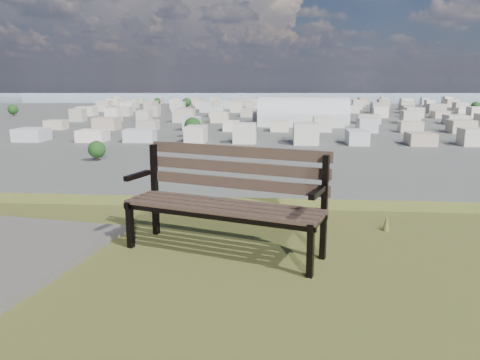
{
  "coord_description": "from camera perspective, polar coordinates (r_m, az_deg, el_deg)",
  "views": [
    {
      "loc": [
        1.19,
        -1.88,
        26.64
      ],
      "look_at": [
        0.67,
        4.36,
        25.3
      ],
      "focal_mm": 35.0,
      "sensor_mm": 36.0,
      "label": 1
    }
  ],
  "objects": [
    {
      "name": "city_blocks",
      "position": [
        397.01,
        4.62,
        8.66
      ],
      "size": [
        395.0,
        361.0,
        7.0
      ],
      "color": "silver",
      "rests_on": "ground"
    },
    {
      "name": "far_hills",
      "position": [
        1406.18,
        2.26,
        11.98
      ],
      "size": [
        2050.0,
        340.0,
        60.0
      ],
      "color": "#8999AA",
      "rests_on": "ground"
    },
    {
      "name": "arena",
      "position": [
        284.09,
        7.71,
        7.62
      ],
      "size": [
        54.14,
        25.21,
        22.38
      ],
      "rotation": [
        0.0,
        0.0,
        -0.05
      ],
      "color": "silver",
      "rests_on": "ground"
    },
    {
      "name": "park_bench",
      "position": [
        4.51,
        -1.55,
        -1.7
      ],
      "size": [
        2.01,
        1.19,
        1.0
      ],
      "rotation": [
        0.0,
        0.0,
        -0.32
      ],
      "color": "#483729",
      "rests_on": "hilltop_mesa"
    },
    {
      "name": "bay_water",
      "position": [
        902.28,
        4.74,
        10.3
      ],
      "size": [
        2400.0,
        700.0,
        0.12
      ],
      "primitive_type": "cube",
      "color": "gray",
      "rests_on": "ground"
    },
    {
      "name": "city_trees",
      "position": [
        322.81,
        -0.17,
        8.16
      ],
      "size": [
        406.52,
        387.2,
        9.98
      ],
      "color": "#2F2417",
      "rests_on": "ground"
    }
  ]
}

